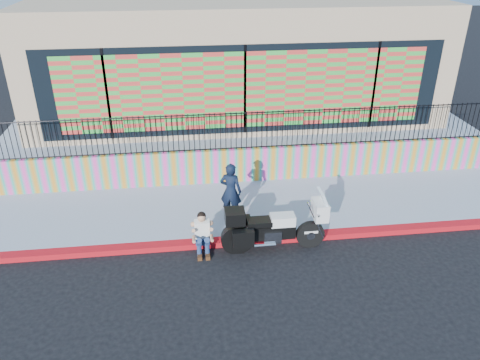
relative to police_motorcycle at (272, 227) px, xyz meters
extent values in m
plane|color=black|center=(-0.11, 0.35, -0.68)|extent=(90.00, 90.00, 0.00)
cube|color=#B10C21|center=(-0.11, 0.35, -0.60)|extent=(16.00, 0.30, 0.15)
cube|color=#868EA1|center=(-0.11, 2.00, -0.60)|extent=(16.00, 3.00, 0.15)
cube|color=#F440A9|center=(-0.11, 3.60, 0.02)|extent=(16.00, 0.20, 1.10)
cube|color=#868EA1|center=(-0.11, 8.70, -0.05)|extent=(16.00, 10.00, 1.25)
cube|color=tan|center=(-0.11, 8.50, 2.57)|extent=(14.00, 8.00, 4.00)
cube|color=black|center=(-0.11, 4.48, 2.17)|extent=(12.60, 0.04, 2.80)
cube|color=red|center=(-0.11, 4.45, 2.17)|extent=(11.48, 0.02, 2.40)
cylinder|color=black|center=(0.99, 0.00, -0.31)|extent=(0.73, 0.15, 0.73)
cylinder|color=black|center=(-0.89, 0.00, -0.31)|extent=(0.73, 0.15, 0.73)
cube|color=black|center=(0.05, 0.00, -0.13)|extent=(1.05, 0.31, 0.37)
cube|color=silver|center=(0.00, 0.00, -0.24)|extent=(0.44, 0.37, 0.33)
cube|color=silver|center=(0.25, 0.00, 0.18)|extent=(0.61, 0.35, 0.26)
cube|color=black|center=(-0.34, 0.00, 0.16)|extent=(0.61, 0.37, 0.13)
cube|color=silver|center=(1.19, 0.00, 0.40)|extent=(0.33, 0.57, 0.46)
cube|color=silver|center=(1.23, 0.00, 0.75)|extent=(0.20, 0.51, 0.37)
cube|color=black|center=(-0.94, 0.00, 0.37)|extent=(0.49, 0.46, 0.33)
cube|color=black|center=(-0.78, -0.33, -0.07)|extent=(0.53, 0.20, 0.44)
cube|color=black|center=(-0.78, 0.33, -0.07)|extent=(0.53, 0.20, 0.44)
cube|color=silver|center=(0.99, 0.00, -0.20)|extent=(0.35, 0.18, 0.07)
imported|color=black|center=(-0.89, 1.43, 0.29)|extent=(0.70, 0.58, 1.64)
cube|color=navy|center=(-1.74, 0.28, -0.44)|extent=(0.36, 0.28, 0.18)
cube|color=white|center=(-1.74, 0.24, -0.09)|extent=(0.38, 0.27, 0.54)
sphere|color=tan|center=(-1.74, 0.20, 0.27)|extent=(0.21, 0.21, 0.21)
cube|color=#472814|center=(-1.84, -0.16, -0.63)|extent=(0.11, 0.26, 0.10)
cube|color=#472814|center=(-1.64, -0.16, -0.63)|extent=(0.11, 0.26, 0.10)
camera|label=1|loc=(-2.00, -9.63, 6.38)|focal=35.00mm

